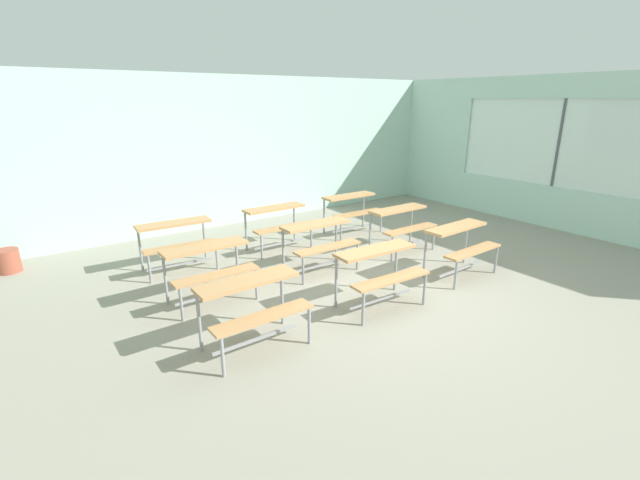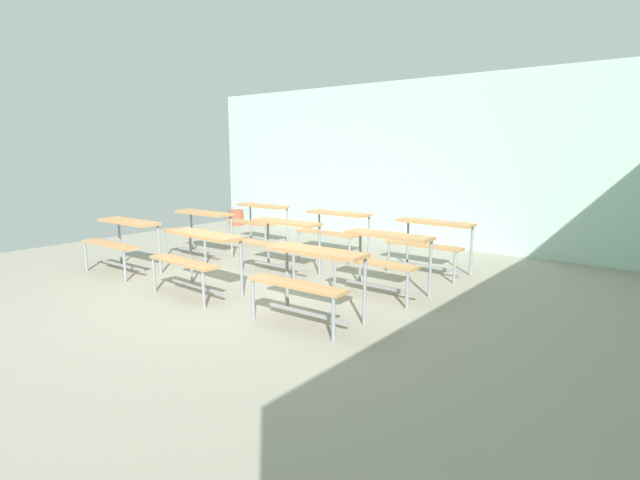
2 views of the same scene
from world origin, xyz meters
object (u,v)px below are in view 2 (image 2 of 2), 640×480
object	(u,v)px
desk_bench_r1c0	(198,223)
desk_bench_r2c2	(431,234)
desk_bench_r0c0	(122,233)
desk_bench_r1c2	(383,249)
desk_bench_r0c2	(309,268)
desk_bench_r2c1	(334,224)
trash_bin	(236,217)
desk_bench_r1c1	(281,234)
desk_bench_r2c0	(258,215)
desk_bench_r0c1	(198,249)

from	to	relation	value
desk_bench_r1c0	desk_bench_r2c2	bearing A→B (deg)	20.18
desk_bench_r0c0	desk_bench_r1c2	bearing A→B (deg)	19.40
desk_bench_r0c2	desk_bench_r2c1	bearing A→B (deg)	119.51
trash_bin	desk_bench_r1c1	bearing A→B (deg)	-34.46
desk_bench_r0c2	trash_bin	world-z (taller)	desk_bench_r0c2
desk_bench_r2c1	desk_bench_r2c2	size ratio (longest dim) A/B	1.00
desk_bench_r1c2	desk_bench_r2c0	xyz separation A→B (m)	(-3.47, 1.33, 0.00)
desk_bench_r1c1	desk_bench_r1c2	world-z (taller)	same
desk_bench_r1c0	trash_bin	distance (m)	3.53
desk_bench_r0c2	desk_bench_r2c1	distance (m)	3.07
desk_bench_r2c2	trash_bin	size ratio (longest dim) A/B	3.09
desk_bench_r1c2	desk_bench_r2c2	bearing A→B (deg)	91.14
desk_bench_r0c1	trash_bin	size ratio (longest dim) A/B	3.13
desk_bench_r1c0	desk_bench_r1c1	xyz separation A→B (m)	(1.77, 0.06, 0.00)
desk_bench_r0c1	desk_bench_r0c2	size ratio (longest dim) A/B	1.00
desk_bench_r2c2	desk_bench_r0c1	bearing A→B (deg)	-122.35
desk_bench_r1c0	desk_bench_r1c1	distance (m)	1.77
desk_bench_r0c0	desk_bench_r2c0	world-z (taller)	same
desk_bench_r0c0	desk_bench_r2c0	size ratio (longest dim) A/B	0.99
desk_bench_r2c1	desk_bench_r2c2	world-z (taller)	same
desk_bench_r1c0	trash_bin	size ratio (longest dim) A/B	3.11
desk_bench_r0c2	desk_bench_r2c0	size ratio (longest dim) A/B	1.00
desk_bench_r1c2	desk_bench_r2c2	world-z (taller)	same
desk_bench_r0c0	trash_bin	bearing A→B (deg)	116.27
desk_bench_r1c0	desk_bench_r1c2	xyz separation A→B (m)	(3.48, 0.02, 0.00)
desk_bench_r0c1	desk_bench_r1c0	distance (m)	2.18
desk_bench_r1c2	desk_bench_r2c0	distance (m)	3.71
desk_bench_r0c1	desk_bench_r1c2	bearing A→B (deg)	39.86
desk_bench_r1c0	desk_bench_r2c1	size ratio (longest dim) A/B	1.00
desk_bench_r1c1	desk_bench_r1c2	distance (m)	1.70
desk_bench_r0c0	desk_bench_r2c1	size ratio (longest dim) A/B	1.00
desk_bench_r0c0	desk_bench_r1c2	xyz separation A→B (m)	(3.51, 1.33, 0.00)
desk_bench_r0c0	desk_bench_r0c1	size ratio (longest dim) A/B	0.99
desk_bench_r0c1	desk_bench_r1c1	distance (m)	1.41
desk_bench_r0c0	desk_bench_r1c0	distance (m)	1.31
desk_bench_r2c0	desk_bench_r2c2	size ratio (longest dim) A/B	1.02
desk_bench_r1c0	desk_bench_r2c2	size ratio (longest dim) A/B	1.01
desk_bench_r0c1	desk_bench_r2c0	size ratio (longest dim) A/B	1.00
desk_bench_r1c1	desk_bench_r2c2	distance (m)	2.12
desk_bench_r1c0	desk_bench_r2c0	bearing A→B (deg)	88.45
desk_bench_r0c2	desk_bench_r0c0	bearing A→B (deg)	178.13
desk_bench_r1c0	desk_bench_r1c1	world-z (taller)	same
trash_bin	desk_bench_r0c1	bearing A→B (deg)	-46.66
desk_bench_r0c2	desk_bench_r1c2	distance (m)	1.30
desk_bench_r0c1	desk_bench_r1c2	size ratio (longest dim) A/B	1.02
desk_bench_r1c0	desk_bench_r2c1	xyz separation A→B (m)	(1.77, 1.33, 0.00)
desk_bench_r1c2	desk_bench_r2c0	bearing A→B (deg)	159.25
desk_bench_r0c1	trash_bin	bearing A→B (deg)	135.35
desk_bench_r0c2	trash_bin	distance (m)	6.89
desk_bench_r0c2	desk_bench_r1c1	size ratio (longest dim) A/B	1.02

